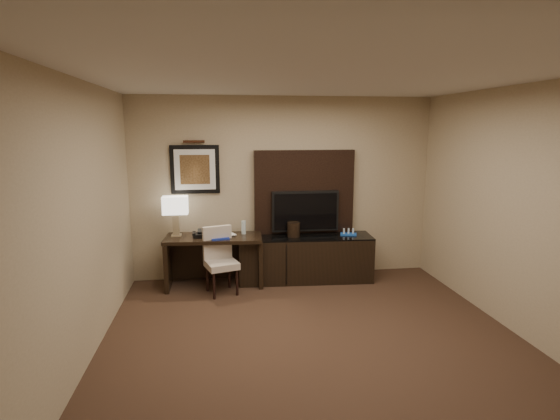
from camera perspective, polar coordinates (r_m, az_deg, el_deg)
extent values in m
cube|color=#362218|center=(4.63, 5.30, -18.42)|extent=(4.50, 5.00, 0.01)
cube|color=silver|center=(4.07, 5.98, 17.10)|extent=(4.50, 5.00, 0.01)
cube|color=tan|center=(6.56, 0.49, 2.88)|extent=(4.50, 0.01, 2.70)
cube|color=tan|center=(1.94, 24.12, -17.69)|extent=(4.50, 0.01, 2.70)
cube|color=tan|center=(4.23, -25.57, -2.55)|extent=(0.01, 5.00, 2.70)
cube|color=tan|center=(5.15, 30.75, -0.80)|extent=(0.01, 5.00, 2.70)
cube|color=black|center=(6.36, -8.59, -6.61)|extent=(1.39, 0.67, 0.73)
cube|color=black|center=(6.54, 3.32, -6.28)|extent=(1.98, 0.66, 0.67)
cube|color=black|center=(6.56, 3.16, 2.16)|extent=(1.50, 0.12, 1.30)
cube|color=black|center=(6.51, 3.31, -0.15)|extent=(1.00, 0.08, 0.60)
cube|color=black|center=(6.44, -11.04, 5.22)|extent=(0.70, 0.04, 0.70)
cylinder|color=#402214|center=(6.38, -11.19, 8.77)|extent=(0.04, 0.04, 0.30)
cube|color=navy|center=(6.18, -7.99, -3.49)|extent=(0.30, 0.36, 0.02)
imported|color=#ABA586|center=(6.24, -7.59, -2.32)|extent=(0.17, 0.09, 0.24)
cylinder|color=silver|center=(6.34, -4.77, -2.27)|extent=(0.07, 0.07, 0.19)
cylinder|color=black|center=(6.39, 1.78, -2.55)|extent=(0.22, 0.22, 0.21)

